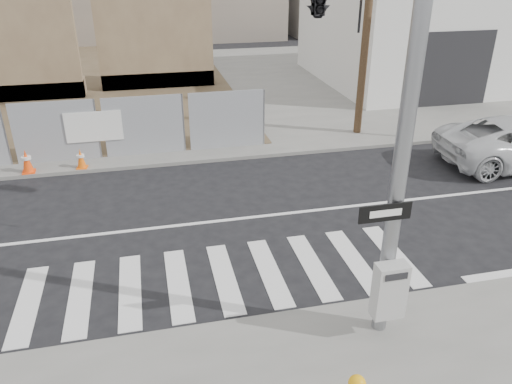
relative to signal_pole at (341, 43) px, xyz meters
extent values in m
plane|color=black|center=(-2.49, 2.05, -4.78)|extent=(100.00, 100.00, 0.00)
cube|color=slate|center=(-2.49, 16.05, -4.72)|extent=(50.00, 20.00, 0.12)
cylinder|color=gray|center=(0.01, -2.75, -1.16)|extent=(0.26, 0.26, 7.00)
cube|color=#B2B2AF|center=(-0.04, -3.03, -3.64)|extent=(0.55, 0.30, 1.05)
cube|color=black|center=(-0.24, -2.91, -2.16)|extent=(0.90, 0.03, 0.30)
cube|color=silver|center=(-0.24, -2.93, -2.16)|extent=(0.55, 0.01, 0.12)
imported|color=black|center=(0.01, -0.75, 0.79)|extent=(0.16, 0.20, 1.00)
cylinder|color=gray|center=(5.51, 6.65, -2.06)|extent=(0.12, 0.12, 5.20)
cube|color=brown|center=(-9.49, 15.45, -4.26)|extent=(6.00, 1.30, 0.80)
cube|color=brown|center=(-2.99, 16.05, -0.66)|extent=(5.50, 0.50, 8.00)
cube|color=brown|center=(-2.99, 16.45, -4.26)|extent=(5.50, 1.30, 0.80)
cube|color=silver|center=(11.51, 15.05, -2.26)|extent=(12.00, 10.00, 4.80)
cube|color=black|center=(9.51, 10.03, -3.06)|extent=(3.40, 0.06, 3.20)
sphere|color=#F4AA0D|center=(-1.19, -4.42, -4.09)|extent=(0.26, 0.26, 0.26)
cube|color=#FF470D|center=(-7.55, 6.27, -4.64)|extent=(0.42, 0.42, 0.03)
cone|color=#FF470D|center=(-7.55, 6.27, -4.29)|extent=(0.37, 0.37, 0.75)
cylinder|color=silver|center=(-7.55, 6.27, -4.18)|extent=(0.29, 0.29, 0.09)
cube|color=orange|center=(-5.96, 6.27, -4.65)|extent=(0.36, 0.36, 0.03)
cone|color=orange|center=(-5.96, 6.27, -4.34)|extent=(0.32, 0.32, 0.63)
cylinder|color=silver|center=(-5.96, 6.27, -4.25)|extent=(0.24, 0.24, 0.07)
camera|label=1|loc=(-3.82, -9.27, 1.62)|focal=35.00mm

